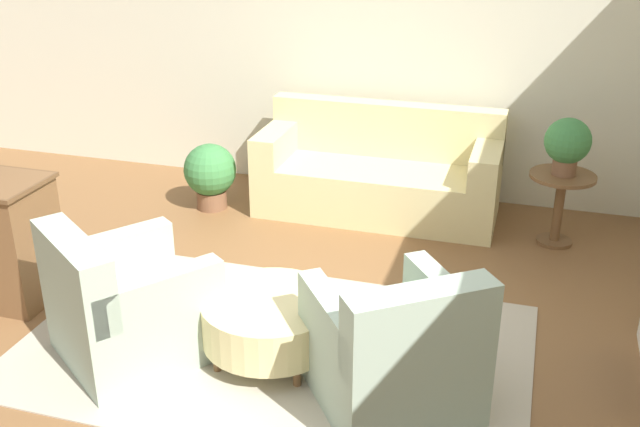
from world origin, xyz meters
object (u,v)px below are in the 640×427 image
(side_table, at_px, (560,196))
(potted_plant_floor, at_px, (210,173))
(potted_plant_on_side_table, at_px, (568,143))
(couch, at_px, (379,175))
(ottoman_table, at_px, (270,319))
(armchair_left, at_px, (126,308))
(armchair_right, at_px, (395,353))

(side_table, bearing_deg, potted_plant_floor, -177.44)
(potted_plant_floor, bearing_deg, potted_plant_on_side_table, 2.56)
(couch, relative_size, potted_plant_floor, 3.48)
(couch, relative_size, ottoman_table, 2.47)
(armchair_left, xyz_separation_m, ottoman_table, (0.87, 0.25, -0.08))
(potted_plant_on_side_table, bearing_deg, armchair_left, -135.98)
(side_table, relative_size, potted_plant_floor, 1.00)
(side_table, xyz_separation_m, potted_plant_floor, (-3.08, -0.14, -0.08))
(armchair_right, xyz_separation_m, side_table, (0.87, 2.50, 0.07))
(armchair_left, relative_size, armchair_right, 1.00)
(armchair_right, bearing_deg, couch, 104.47)
(ottoman_table, bearing_deg, couch, 86.82)
(couch, height_order, ottoman_table, couch)
(potted_plant_on_side_table, height_order, potted_plant_floor, potted_plant_on_side_table)
(couch, bearing_deg, armchair_right, -75.53)
(couch, height_order, armchair_right, couch)
(potted_plant_floor, bearing_deg, armchair_right, -46.92)
(couch, height_order, potted_plant_on_side_table, potted_plant_on_side_table)
(potted_plant_on_side_table, bearing_deg, side_table, -90.00)
(armchair_left, height_order, potted_plant_on_side_table, potted_plant_on_side_table)
(couch, distance_m, ottoman_table, 2.49)
(armchair_left, height_order, armchair_right, same)
(potted_plant_on_side_table, xyz_separation_m, potted_plant_floor, (-3.08, -0.14, -0.54))
(ottoman_table, distance_m, side_table, 2.83)
(ottoman_table, relative_size, potted_plant_on_side_table, 1.85)
(couch, xyz_separation_m, potted_plant_floor, (-1.50, -0.37, -0.00))
(ottoman_table, distance_m, potted_plant_on_side_table, 2.89)
(armchair_right, distance_m, potted_plant_on_side_table, 2.70)
(armchair_left, relative_size, ottoman_table, 1.37)
(armchair_left, height_order, side_table, armchair_left)
(couch, relative_size, potted_plant_on_side_table, 4.57)
(side_table, distance_m, potted_plant_floor, 3.09)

